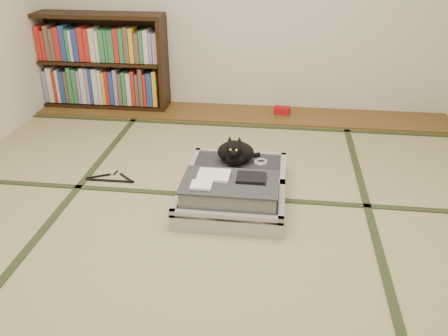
# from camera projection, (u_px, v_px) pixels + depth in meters

# --- Properties ---
(floor) EXTENTS (4.50, 4.50, 0.00)m
(floor) POSITION_uv_depth(u_px,v_px,m) (209.00, 230.00, 2.90)
(floor) COLOR tan
(floor) RESTS_ON ground
(wood_strip) EXTENTS (4.00, 0.50, 0.02)m
(wood_strip) POSITION_uv_depth(u_px,v_px,m) (240.00, 114.00, 4.66)
(wood_strip) COLOR brown
(wood_strip) RESTS_ON ground
(red_item) EXTENTS (0.16, 0.11, 0.07)m
(red_item) POSITION_uv_depth(u_px,v_px,m) (282.00, 110.00, 4.62)
(red_item) COLOR #A90D19
(red_item) RESTS_ON wood_strip
(tatami_borders) EXTENTS (4.00, 4.50, 0.01)m
(tatami_borders) POSITION_uv_depth(u_px,v_px,m) (220.00, 189.00, 3.33)
(tatami_borders) COLOR #2D381E
(tatami_borders) RESTS_ON ground
(bookcase) EXTENTS (1.30, 0.30, 0.92)m
(bookcase) POSITION_uv_depth(u_px,v_px,m) (101.00, 63.00, 4.68)
(bookcase) COLOR black
(bookcase) RESTS_ON wood_strip
(suitcase) EXTENTS (0.68, 0.91, 0.27)m
(suitcase) POSITION_uv_depth(u_px,v_px,m) (233.00, 188.00, 3.16)
(suitcase) COLOR #ADACB1
(suitcase) RESTS_ON floor
(cat) EXTENTS (0.30, 0.31, 0.25)m
(cat) POSITION_uv_depth(u_px,v_px,m) (236.00, 152.00, 3.36)
(cat) COLOR black
(cat) RESTS_ON suitcase
(cable_coil) EXTENTS (0.09, 0.09, 0.02)m
(cable_coil) POSITION_uv_depth(u_px,v_px,m) (261.00, 162.00, 3.42)
(cable_coil) COLOR white
(cable_coil) RESTS_ON suitcase
(hanger) EXTENTS (0.37, 0.17, 0.01)m
(hanger) POSITION_uv_depth(u_px,v_px,m) (111.00, 179.00, 3.47)
(hanger) COLOR black
(hanger) RESTS_ON floor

